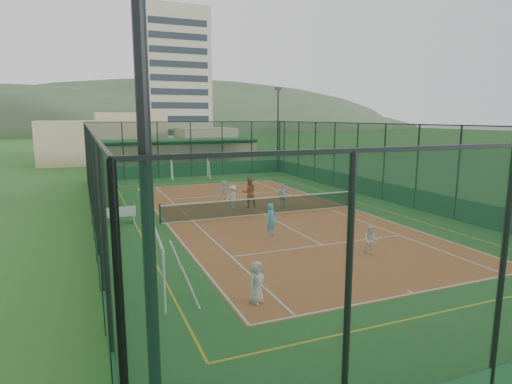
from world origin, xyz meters
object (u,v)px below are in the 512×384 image
child_near_left (257,282)px  child_far_left (233,197)px  clubhouse (180,155)px  apartment_tower (174,76)px  futsal_goal_far (190,166)px  child_far_right (282,196)px  child_far_back (224,190)px  coach (249,193)px  child_near_mid (271,220)px  child_near_right (371,240)px  floodlight_ne (278,130)px  white_bench (118,215)px  floodlight_sw (148,228)px  futsal_goal_near (159,266)px

child_near_left → child_far_left: 13.43m
clubhouse → apartment_tower: 62.64m
futsal_goal_far → child_far_right: (2.17, -14.76, -0.34)m
child_near_left → child_far_left: (3.72, 12.90, 0.05)m
child_far_left → child_far_back: (0.36, 2.80, -0.06)m
child_far_right → child_near_left: bearing=57.7°
clubhouse → coach: 20.06m
child_far_back → child_near_left: bearing=61.3°
child_far_right → child_near_mid: bearing=56.2°
child_far_left → coach: bearing=149.7°
child_near_right → child_near_left: bearing=-120.5°
futsal_goal_far → child_near_left: bearing=-94.1°
apartment_tower → floodlight_ne: bearing=-93.0°
floodlight_ne → futsal_goal_far: floodlight_ne is taller
apartment_tower → child_near_left: bearing=-100.3°
clubhouse → apartment_tower: bearing=78.7°
futsal_goal_far → child_far_back: bearing=-86.2°
clubhouse → child_far_right: clubhouse is taller
apartment_tower → child_near_right: apartment_tower is taller
floodlight_ne → child_near_left: size_ratio=6.45×
floodlight_ne → white_bench: (-16.40, -15.96, -3.64)m
child_far_right → coach: bearing=-25.3°
child_near_mid → child_far_right: bearing=37.9°
floodlight_sw → coach: 20.64m
clubhouse → child_far_back: (-0.70, -16.96, -0.93)m
floodlight_ne → clubhouse: bearing=147.9°
child_near_mid → coach: (1.30, 6.17, 0.17)m
futsal_goal_near → apartment_tower: bearing=-8.0°
white_bench → child_far_right: 9.57m
futsal_goal_near → coach: 13.09m
coach → child_near_left: bearing=75.5°
child_near_right → child_far_right: (0.64, 9.43, 0.15)m
child_near_left → coach: coach is taller
futsal_goal_near → child_near_right: futsal_goal_near is taller
white_bench → child_far_right: (9.55, 0.56, 0.26)m
clubhouse → child_near_left: bearing=-98.3°
child_near_right → child_far_left: (-2.16, 10.47, 0.11)m
clubhouse → coach: size_ratio=8.19×
apartment_tower → child_near_left: size_ratio=23.44×
futsal_goal_near → coach: size_ratio=1.54×
child_far_right → child_far_left: bearing=-23.8°
floodlight_ne → apartment_tower: size_ratio=0.28×
child_near_mid → child_far_back: (0.73, 9.26, -0.13)m
floodlight_sw → apartment_tower: 101.31m
clubhouse → child_far_left: clubhouse is taller
clubhouse → child_far_right: 20.89m
child_near_right → coach: 10.26m
coach → child_far_right: bearing=163.9°
floodlight_ne → white_bench: bearing=-135.8°
child_near_left → child_far_right: (6.53, 11.86, 0.10)m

